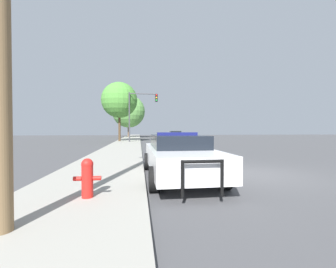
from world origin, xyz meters
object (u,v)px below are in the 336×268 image
(police_car, at_px, (178,155))
(fire_hydrant, at_px, (87,177))
(traffic_light, at_px, (140,107))
(tree_sidewalk_mid, at_px, (119,100))
(tree_sidewalk_far, at_px, (129,111))
(car_background_oncoming, at_px, (175,135))

(police_car, xyz_separation_m, fire_hydrant, (-2.33, -2.30, -0.17))
(traffic_light, bearing_deg, tree_sidewalk_mid, 142.91)
(tree_sidewalk_mid, relative_size, tree_sidewalk_far, 0.90)
(police_car, height_order, car_background_oncoming, police_car)
(car_background_oncoming, relative_size, tree_sidewalk_far, 0.57)
(traffic_light, height_order, car_background_oncoming, traffic_light)
(car_background_oncoming, distance_m, tree_sidewalk_mid, 10.30)
(police_car, height_order, fire_hydrant, police_car)
(fire_hydrant, height_order, tree_sidewalk_far, tree_sidewalk_far)
(fire_hydrant, height_order, tree_sidewalk_mid, tree_sidewalk_mid)
(traffic_light, xyz_separation_m, tree_sidewalk_mid, (-2.52, 1.91, 1.05))
(tree_sidewalk_mid, height_order, tree_sidewalk_far, tree_sidewalk_far)
(traffic_light, bearing_deg, car_background_oncoming, 52.66)
(police_car, distance_m, traffic_light, 19.51)
(police_car, distance_m, car_background_oncoming, 26.44)
(traffic_light, relative_size, tree_sidewalk_mid, 0.79)
(traffic_light, distance_m, tree_sidewalk_far, 17.65)
(police_car, height_order, tree_sidewalk_mid, tree_sidewalk_mid)
(car_background_oncoming, bearing_deg, tree_sidewalk_mid, 36.09)
(traffic_light, relative_size, tree_sidewalk_far, 0.71)
(fire_hydrant, relative_size, tree_sidewalk_far, 0.10)
(fire_hydrant, distance_m, tree_sidewalk_mid, 23.88)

